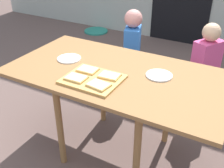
{
  "coord_description": "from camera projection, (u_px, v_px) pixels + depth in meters",
  "views": [
    {
      "loc": [
        0.78,
        -1.49,
        1.61
      ],
      "look_at": [
        -0.04,
        0.0,
        0.62
      ],
      "focal_mm": 43.72,
      "sensor_mm": 36.0,
      "label": 1
    }
  ],
  "objects": [
    {
      "name": "garden_hose_coil",
      "position": [
        96.0,
        31.0,
        4.79
      ],
      "size": [
        0.41,
        0.41,
        0.03
      ],
      "primitive_type": "cylinder",
      "color": "teal",
      "rests_on": "ground"
    },
    {
      "name": "pizza_slice_far_right",
      "position": [
        109.0,
        76.0,
        1.8
      ],
      "size": [
        0.14,
        0.11,
        0.01
      ],
      "color": "tan",
      "rests_on": "cutting_board"
    },
    {
      "name": "ground_plane",
      "position": [
        116.0,
        150.0,
        2.26
      ],
      "size": [
        16.0,
        16.0,
        0.0
      ],
      "primitive_type": "plane",
      "color": "brown"
    },
    {
      "name": "pizza_slice_near_right",
      "position": [
        98.0,
        85.0,
        1.69
      ],
      "size": [
        0.15,
        0.12,
        0.01
      ],
      "color": "tan",
      "rests_on": "cutting_board"
    },
    {
      "name": "pizza_slice_near_left",
      "position": [
        76.0,
        78.0,
        1.77
      ],
      "size": [
        0.14,
        0.1,
        0.01
      ],
      "color": "tan",
      "rests_on": "cutting_board"
    },
    {
      "name": "plate_white_right",
      "position": [
        159.0,
        75.0,
        1.84
      ],
      "size": [
        0.18,
        0.18,
        0.01
      ],
      "primitive_type": "cylinder",
      "color": "white",
      "rests_on": "dining_table"
    },
    {
      "name": "child_right",
      "position": [
        205.0,
        68.0,
        2.41
      ],
      "size": [
        0.24,
        0.28,
        0.93
      ],
      "color": "#354A42",
      "rests_on": "ground"
    },
    {
      "name": "cutting_board",
      "position": [
        93.0,
        79.0,
        1.79
      ],
      "size": [
        0.37,
        0.31,
        0.02
      ],
      "primitive_type": "cube",
      "color": "tan",
      "rests_on": "dining_table"
    },
    {
      "name": "dining_table",
      "position": [
        117.0,
        81.0,
        1.93
      ],
      "size": [
        1.54,
        0.82,
        0.73
      ],
      "color": "olive",
      "rests_on": "ground"
    },
    {
      "name": "pizza_slice_far_left",
      "position": [
        88.0,
        70.0,
        1.87
      ],
      "size": [
        0.14,
        0.11,
        0.01
      ],
      "color": "tan",
      "rests_on": "cutting_board"
    },
    {
      "name": "child_left",
      "position": [
        132.0,
        51.0,
        2.69
      ],
      "size": [
        0.21,
        0.27,
        0.95
      ],
      "color": "navy",
      "rests_on": "ground"
    },
    {
      "name": "plate_white_left",
      "position": [
        69.0,
        59.0,
        2.07
      ],
      "size": [
        0.18,
        0.18,
        0.01
      ],
      "primitive_type": "cylinder",
      "color": "white",
      "rests_on": "dining_table"
    }
  ]
}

